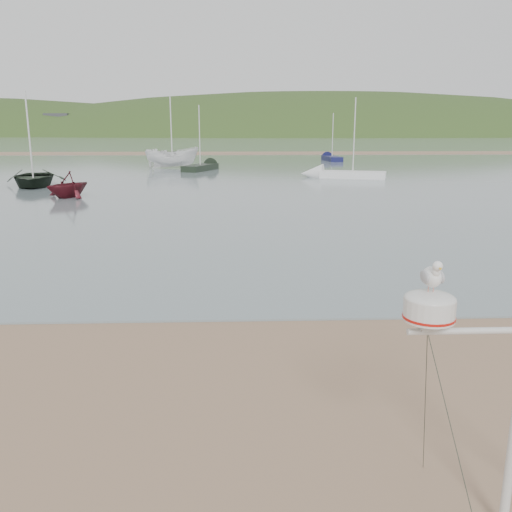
{
  "coord_description": "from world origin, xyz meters",
  "views": [
    {
      "loc": [
        1.51,
        -6.08,
        3.77
      ],
      "look_at": [
        1.77,
        1.0,
        2.05
      ],
      "focal_mm": 38.0,
      "sensor_mm": 36.0,
      "label": 1
    }
  ],
  "objects_px": {
    "sailboat_dark_mid": "(207,166)",
    "sailboat_blue_far": "(329,158)",
    "sailboat_white_near": "(332,174)",
    "boat_red": "(67,172)",
    "boat_dark": "(30,145)",
    "boat_white": "(172,141)",
    "mast_rig": "(511,434)"
  },
  "relations": [
    {
      "from": "boat_red",
      "to": "sailboat_white_near",
      "type": "xyz_separation_m",
      "value": [
        15.94,
        10.73,
        -1.06
      ]
    },
    {
      "from": "boat_dark",
      "to": "boat_red",
      "type": "distance_m",
      "value": 6.95
    },
    {
      "from": "boat_red",
      "to": "sailboat_dark_mid",
      "type": "xyz_separation_m",
      "value": [
        6.43,
        18.9,
        -1.06
      ]
    },
    {
      "from": "boat_dark",
      "to": "boat_red",
      "type": "relative_size",
      "value": 1.94
    },
    {
      "from": "boat_red",
      "to": "sailboat_dark_mid",
      "type": "distance_m",
      "value": 19.99
    },
    {
      "from": "boat_red",
      "to": "sailboat_dark_mid",
      "type": "bearing_deg",
      "value": 104.18
    },
    {
      "from": "mast_rig",
      "to": "sailboat_dark_mid",
      "type": "height_order",
      "value": "sailboat_dark_mid"
    },
    {
      "from": "sailboat_white_near",
      "to": "sailboat_dark_mid",
      "type": "bearing_deg",
      "value": 139.33
    },
    {
      "from": "boat_dark",
      "to": "sailboat_blue_far",
      "type": "relative_size",
      "value": 0.93
    },
    {
      "from": "boat_red",
      "to": "sailboat_blue_far",
      "type": "relative_size",
      "value": 0.48
    },
    {
      "from": "boat_dark",
      "to": "sailboat_dark_mid",
      "type": "relative_size",
      "value": 0.86
    },
    {
      "from": "boat_dark",
      "to": "boat_white",
      "type": "height_order",
      "value": "boat_dark"
    },
    {
      "from": "boat_red",
      "to": "boat_dark",
      "type": "bearing_deg",
      "value": 157.18
    },
    {
      "from": "boat_dark",
      "to": "boat_white",
      "type": "distance_m",
      "value": 16.6
    },
    {
      "from": "boat_dark",
      "to": "sailboat_dark_mid",
      "type": "bearing_deg",
      "value": 39.19
    },
    {
      "from": "boat_red",
      "to": "boat_white",
      "type": "distance_m",
      "value": 20.96
    },
    {
      "from": "sailboat_blue_far",
      "to": "boat_red",
      "type": "bearing_deg",
      "value": -121.48
    },
    {
      "from": "sailboat_white_near",
      "to": "sailboat_blue_far",
      "type": "bearing_deg",
      "value": 81.0
    },
    {
      "from": "sailboat_dark_mid",
      "to": "sailboat_blue_far",
      "type": "height_order",
      "value": "sailboat_dark_mid"
    },
    {
      "from": "mast_rig",
      "to": "sailboat_white_near",
      "type": "relative_size",
      "value": 0.68
    },
    {
      "from": "sailboat_white_near",
      "to": "sailboat_blue_far",
      "type": "relative_size",
      "value": 1.15
    },
    {
      "from": "boat_white",
      "to": "sailboat_white_near",
      "type": "distance_m",
      "value": 16.34
    },
    {
      "from": "sailboat_white_near",
      "to": "mast_rig",
      "type": "bearing_deg",
      "value": -97.29
    },
    {
      "from": "boat_dark",
      "to": "sailboat_white_near",
      "type": "bearing_deg",
      "value": 1.35
    },
    {
      "from": "boat_white",
      "to": "sailboat_blue_far",
      "type": "height_order",
      "value": "sailboat_blue_far"
    },
    {
      "from": "boat_white",
      "to": "mast_rig",
      "type": "bearing_deg",
      "value": -174.59
    },
    {
      "from": "sailboat_dark_mid",
      "to": "sailboat_blue_far",
      "type": "relative_size",
      "value": 1.07
    },
    {
      "from": "sailboat_dark_mid",
      "to": "sailboat_blue_far",
      "type": "bearing_deg",
      "value": 44.29
    },
    {
      "from": "boat_dark",
      "to": "boat_red",
      "type": "height_order",
      "value": "boat_dark"
    },
    {
      "from": "boat_red",
      "to": "sailboat_white_near",
      "type": "bearing_deg",
      "value": 66.89
    },
    {
      "from": "boat_white",
      "to": "sailboat_white_near",
      "type": "relative_size",
      "value": 0.76
    },
    {
      "from": "mast_rig",
      "to": "sailboat_dark_mid",
      "type": "relative_size",
      "value": 0.72
    }
  ]
}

